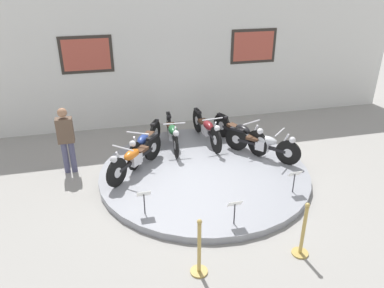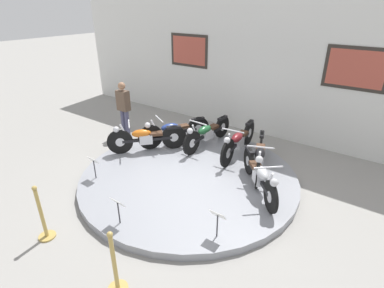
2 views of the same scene
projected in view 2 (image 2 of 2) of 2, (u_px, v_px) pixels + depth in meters
The scene contains 15 objects.
ground_plane at pixel (189, 179), 6.72m from camera, with size 60.00×60.00×0.00m, color gray.
display_platform at pixel (189, 176), 6.69m from camera, with size 4.75×4.75×0.15m, color gray.
back_wall at pixel (260, 65), 8.36m from camera, with size 14.00×0.22×3.99m.
motorcycle_orange at pixel (146, 137), 7.49m from camera, with size 1.37×1.51×0.79m.
motorcycle_blue at pixel (174, 131), 7.85m from camera, with size 1.01×1.78×0.80m.
motorcycle_green at pixel (207, 133), 7.78m from camera, with size 0.54×1.97×0.78m.
motorcycle_maroon at pixel (238, 140), 7.29m from camera, with size 0.54×2.01×0.81m.
motorcycle_black at pixel (260, 156), 6.57m from camera, with size 0.80×1.89×0.80m.
motorcycle_silver at pixel (260, 175), 5.89m from camera, with size 1.36×1.48×0.78m.
info_placard_front_left at pixel (94, 163), 6.33m from camera, with size 0.26×0.11×0.51m.
info_placard_front_centre at pixel (118, 206), 5.02m from camera, with size 0.26×0.11×0.51m.
info_placard_front_right at pixel (218, 218), 4.73m from camera, with size 0.26×0.11×0.51m.
visitor_standing at pixel (124, 106), 8.57m from camera, with size 0.36×0.22×1.58m.
stanchion_post_left_of_entry at pixel (43, 221), 4.93m from camera, with size 0.28×0.28×1.02m.
stanchion_post_right_of_entry at pixel (115, 271), 4.00m from camera, with size 0.28×0.28×1.02m.
Camera 2 is at (3.39, -4.62, 3.62)m, focal length 28.00 mm.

